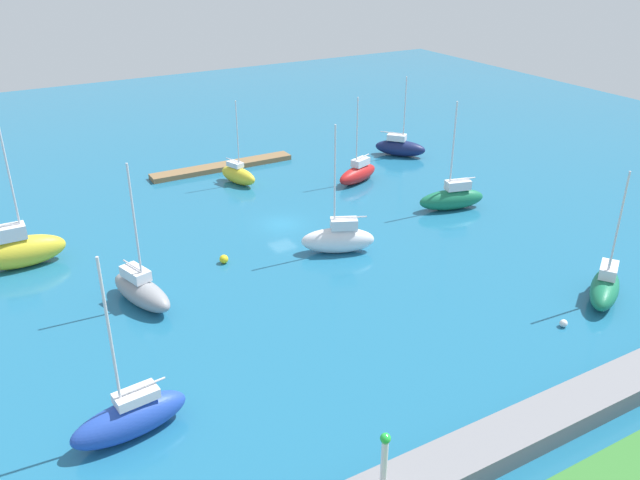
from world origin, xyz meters
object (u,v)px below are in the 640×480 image
Objects in this scene: pier_dock at (223,167)px; sailboat_blue_inner_mooring at (130,417)px; sailboat_red_lone_south at (358,173)px; mooring_buoy_white at (564,323)px; sailboat_yellow_along_channel at (20,250)px; sailboat_gray_far_north at (141,290)px; sailboat_white_by_breakwater at (338,239)px; sailboat_green_lone_north at (452,198)px; mooring_buoy_yellow at (224,259)px; harbor_beacon at (384,458)px; sailboat_yellow_near_pier at (238,175)px; sailboat_green_east_end at (605,287)px; sailboat_navy_mid_basin at (400,147)px.

sailboat_blue_inner_mooring reaches higher than pier_dock.
sailboat_red_lone_south is 34.89m from mooring_buoy_white.
sailboat_yellow_along_channel reaches higher than sailboat_gray_far_north.
sailboat_white_by_breakwater reaches higher than sailboat_red_lone_south.
mooring_buoy_white is (-32.15, 4.71, -1.01)m from sailboat_blue_inner_mooring.
pier_dock is at bearing 31.38° from sailboat_yellow_along_channel.
sailboat_green_lone_north is (-16.21, -2.81, -0.08)m from sailboat_white_by_breakwater.
sailboat_green_lone_north reaches higher than mooring_buoy_white.
sailboat_blue_inner_mooring is at bearing 53.67° from mooring_buoy_yellow.
mooring_buoy_yellow is at bearing 13.42° from sailboat_green_lone_north.
mooring_buoy_yellow is at bearing -132.65° from sailboat_blue_inner_mooring.
harbor_beacon reaches higher than mooring_buoy_yellow.
sailboat_yellow_along_channel is 38.44m from sailboat_red_lone_south.
sailboat_yellow_near_pier is at bearing -117.00° from mooring_buoy_yellow.
sailboat_yellow_near_pier is at bearing -104.75° from harbor_beacon.
sailboat_blue_inner_mooring reaches higher than sailboat_green_east_end.
sailboat_green_east_end is at bearing 2.26° from sailboat_yellow_near_pier.
sailboat_blue_inner_mooring is at bearing -50.74° from harbor_beacon.
sailboat_gray_far_north is (18.83, 0.09, -0.15)m from sailboat_white_by_breakwater.
sailboat_yellow_near_pier reaches higher than pier_dock.
pier_dock is 23.85m from sailboat_navy_mid_basin.
sailboat_gray_far_north is at bearing 21.51° from mooring_buoy_yellow.
sailboat_yellow_along_channel reaches higher than sailboat_green_east_end.
sailboat_yellow_along_channel is 1.39× the size of sailboat_red_lone_south.
sailboat_blue_inner_mooring is at bearing -93.04° from sailboat_navy_mid_basin.
sailboat_green_lone_north reaches higher than mooring_buoy_yellow.
mooring_buoy_white is (-34.86, 31.47, -1.36)m from sailboat_yellow_along_channel.
harbor_beacon is 0.36× the size of sailboat_red_lone_south.
sailboat_navy_mid_basin is at bearing 10.35° from sailboat_yellow_along_channel.
sailboat_blue_inner_mooring reaches higher than harbor_beacon.
pier_dock is 48.52m from sailboat_blue_inner_mooring.
sailboat_yellow_along_channel is 43.57m from sailboat_green_lone_north.
mooring_buoy_yellow is (22.17, 11.74, -0.75)m from sailboat_red_lone_south.
sailboat_white_by_breakwater is at bearing -24.08° from sailboat_yellow_along_channel.
sailboat_navy_mid_basin reaches higher than mooring_buoy_white.
sailboat_green_lone_north is 19.47× the size of mooring_buoy_white.
harbor_beacon is 0.31× the size of sailboat_gray_far_north.
sailboat_yellow_near_pier reaches higher than mooring_buoy_white.
mooring_buoy_yellow is (-3.47, -30.43, -3.13)m from harbor_beacon.
sailboat_red_lone_south is 12.95m from sailboat_green_lone_north.
sailboat_yellow_along_channel reaches higher than sailboat_blue_inner_mooring.
sailboat_gray_far_north is 34.21m from sailboat_red_lone_south.
sailboat_yellow_near_pier is (-25.53, -9.94, -0.52)m from sailboat_yellow_along_channel.
mooring_buoy_yellow is 1.34× the size of mooring_buoy_white.
sailboat_blue_inner_mooring is 1.18× the size of sailboat_red_lone_south.
sailboat_yellow_near_pier is (17.11, -18.91, -0.18)m from sailboat_green_lone_north.
sailboat_green_east_end is 13.87× the size of mooring_buoy_yellow.
sailboat_red_lone_south is at bearing 4.77° from sailboat_yellow_along_channel.
sailboat_gray_far_north is 1.02× the size of sailboat_green_lone_north.
pier_dock is 29.93m from sailboat_green_lone_north.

